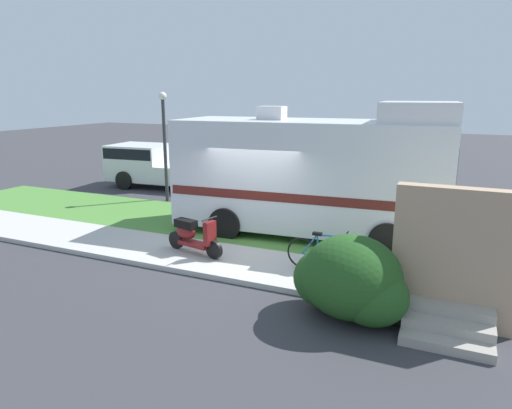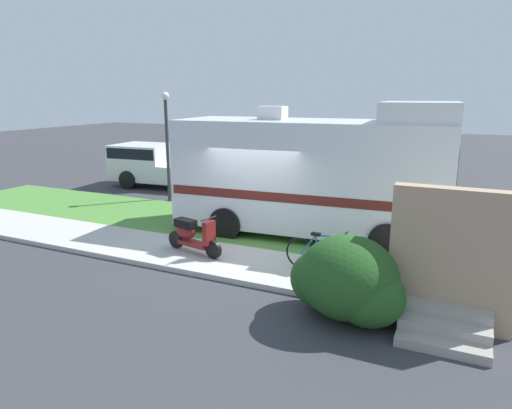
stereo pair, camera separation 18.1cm
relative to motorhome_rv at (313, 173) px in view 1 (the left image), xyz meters
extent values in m
plane|color=#38383D|center=(-1.20, -1.74, -1.76)|extent=(80.00, 80.00, 0.00)
cube|color=beige|center=(-1.20, -2.94, -1.70)|extent=(24.00, 2.00, 0.12)
cube|color=#4C8438|center=(-1.20, -0.24, -1.72)|extent=(24.00, 3.40, 0.08)
cube|color=silver|center=(-0.11, -0.01, -0.02)|extent=(7.39, 3.00, 2.89)
cube|color=silver|center=(2.61, 0.18, 1.68)|extent=(1.96, 2.50, 0.50)
cube|color=#591E19|center=(-0.11, -0.01, -0.45)|extent=(7.25, 3.01, 0.24)
cube|color=black|center=(3.48, 0.24, 0.49)|extent=(0.23, 2.13, 0.90)
cube|color=silver|center=(-1.19, -0.08, 1.61)|extent=(0.74, 0.65, 0.36)
cylinder|color=black|center=(2.05, 1.35, -1.31)|extent=(0.92, 0.34, 0.90)
cylinder|color=black|center=(2.22, -1.05, -1.31)|extent=(0.92, 0.34, 0.90)
cylinder|color=black|center=(-2.17, 1.05, -1.31)|extent=(0.92, 0.34, 0.90)
cylinder|color=black|center=(-2.01, -1.35, -1.31)|extent=(0.92, 0.34, 0.90)
cylinder|color=black|center=(-1.41, -3.05, -1.42)|extent=(0.45, 0.19, 0.44)
cylinder|color=black|center=(-2.62, -2.79, -1.42)|extent=(0.45, 0.19, 0.44)
cube|color=maroon|center=(-2.02, -2.92, -1.40)|extent=(0.91, 0.46, 0.10)
cube|color=black|center=(-2.28, -2.86, -0.94)|extent=(0.60, 0.37, 0.20)
ellipsoid|color=maroon|center=(-2.28, -2.86, -1.14)|extent=(0.65, 0.42, 0.36)
cube|color=maroon|center=(-1.53, -3.03, -1.04)|extent=(0.20, 0.34, 0.56)
cylinder|color=black|center=(-1.53, -3.03, -0.69)|extent=(0.14, 0.50, 0.04)
sphere|color=white|center=(-1.53, -3.03, -0.86)|extent=(0.12, 0.12, 0.12)
torus|color=black|center=(1.67, -2.78, -1.29)|extent=(0.70, 0.05, 0.70)
torus|color=black|center=(0.65, -2.77, -1.29)|extent=(0.70, 0.05, 0.70)
cylinder|color=#1E6699|center=(1.32, -2.78, -1.12)|extent=(0.58, 0.04, 0.68)
cylinder|color=#1E6699|center=(1.01, -2.77, -1.14)|extent=(0.10, 0.04, 0.61)
cylinder|color=#1E6699|center=(1.28, -2.77, -0.81)|extent=(0.62, 0.04, 0.09)
cylinder|color=#1E6699|center=(0.84, -2.77, -1.37)|extent=(0.40, 0.04, 0.19)
cylinder|color=#1E6699|center=(0.81, -2.77, -1.06)|extent=(0.36, 0.04, 0.47)
cylinder|color=#1E6699|center=(1.63, -2.78, -1.04)|extent=(0.12, 0.04, 0.51)
cube|color=black|center=(0.98, -2.77, -0.81)|extent=(0.20, 0.10, 0.06)
cylinder|color=black|center=(1.59, -2.78, -0.75)|extent=(0.03, 0.52, 0.03)
cube|color=silver|center=(-8.89, 3.93, -0.74)|extent=(2.54, 2.18, 1.48)
cube|color=black|center=(-8.89, 3.93, -0.29)|extent=(2.42, 2.19, 0.44)
cube|color=silver|center=(-6.22, 4.12, -1.12)|extent=(3.08, 2.22, 0.72)
cylinder|color=black|center=(-9.01, 2.95, -1.38)|extent=(0.78, 0.29, 0.76)
cylinder|color=black|center=(-9.14, 4.89, -1.38)|extent=(0.78, 0.29, 0.76)
cylinder|color=black|center=(-5.81, 3.18, -1.38)|extent=(0.78, 0.29, 0.76)
cylinder|color=black|center=(-5.94, 5.11, -1.38)|extent=(0.78, 0.29, 0.76)
cube|color=#9E998E|center=(3.69, -4.54, -1.68)|extent=(1.40, 0.96, 0.16)
cube|color=#9E998E|center=(3.69, -4.38, -1.52)|extent=(1.40, 0.64, 0.16)
cube|color=#9E998E|center=(3.69, -4.22, -1.36)|extent=(1.40, 0.32, 0.16)
cube|color=tan|center=(3.69, -3.91, -0.56)|extent=(2.00, 0.30, 2.40)
ellipsoid|color=#23511E|center=(2.09, -4.44, -0.97)|extent=(1.75, 1.57, 1.48)
ellipsoid|color=#23511E|center=(1.66, -4.26, -1.15)|extent=(1.31, 1.18, 1.11)
ellipsoid|color=#23511E|center=(2.48, -4.57, -1.19)|extent=(1.22, 1.10, 1.04)
cylinder|color=navy|center=(3.44, -2.61, -1.53)|extent=(0.08, 0.08, 0.21)
cylinder|color=navy|center=(3.44, -2.61, -1.41)|extent=(0.03, 0.03, 0.04)
cylinder|color=black|center=(3.44, -2.61, -1.38)|extent=(0.04, 0.04, 0.02)
cylinder|color=brown|center=(3.01, -2.65, -1.53)|extent=(0.06, 0.06, 0.23)
cylinder|color=brown|center=(3.01, -2.65, -1.39)|extent=(0.03, 0.03, 0.05)
cylinder|color=black|center=(3.01, -2.65, -1.36)|extent=(0.03, 0.03, 0.02)
cylinder|color=#333338|center=(-6.14, 1.86, 0.08)|extent=(0.12, 0.12, 3.68)
sphere|color=silver|center=(-6.14, 1.86, 2.04)|extent=(0.28, 0.28, 0.28)
camera|label=1|loc=(3.60, -11.86, 2.12)|focal=32.05mm
camera|label=2|loc=(3.76, -11.78, 2.12)|focal=32.05mm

